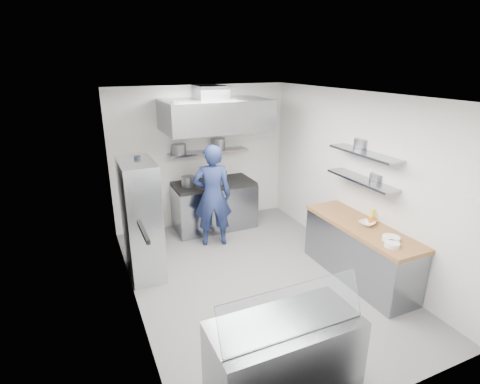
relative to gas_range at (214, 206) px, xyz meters
name	(u,v)px	position (x,y,z in m)	size (l,w,h in m)	color
floor	(256,279)	(-0.10, -2.10, -0.45)	(5.00, 5.00, 0.00)	slate
ceiling	(259,95)	(-0.10, -2.10, 2.35)	(5.00, 5.00, 0.00)	silver
wall_back	(202,157)	(-0.10, 0.40, 0.95)	(3.60, 0.02, 2.80)	white
wall_front	(386,284)	(-0.10, -4.60, 0.95)	(3.60, 0.02, 2.80)	white
wall_left	(129,215)	(-1.90, -2.10, 0.95)	(5.00, 0.02, 2.80)	white
wall_right	(356,180)	(1.70, -2.10, 0.95)	(5.00, 0.02, 2.80)	white
gas_range	(214,206)	(0.00, 0.00, 0.00)	(1.60, 0.80, 0.90)	gray
cooktop	(214,184)	(0.00, 0.00, 0.48)	(1.57, 0.78, 0.06)	black
stock_pot_left	(188,181)	(-0.53, -0.04, 0.61)	(0.25, 0.25, 0.20)	slate
stock_pot_mid	(219,177)	(0.08, -0.08, 0.63)	(0.33, 0.33, 0.24)	slate
over_range_shelf	(209,152)	(0.00, 0.24, 1.07)	(1.60, 0.30, 0.04)	gray
shelf_pot_a	(179,149)	(-0.59, 0.29, 1.18)	(0.27, 0.27, 0.18)	slate
shelf_pot_b	(218,144)	(0.23, 0.30, 1.20)	(0.28, 0.28, 0.22)	slate
extractor_hood	(215,115)	(0.00, -0.18, 1.85)	(1.90, 1.15, 0.55)	gray
hood_duct	(210,92)	(0.00, 0.05, 2.23)	(0.55, 0.55, 0.24)	slate
red_firebox	(139,163)	(-1.35, 0.34, 0.97)	(0.22, 0.10, 0.26)	red
chef	(213,196)	(-0.28, -0.69, 0.49)	(0.69, 0.45, 1.88)	navy
wire_rack	(141,220)	(-1.63, -1.21, 0.48)	(0.50, 0.90, 1.85)	silver
rack_bin_a	(142,227)	(-1.63, -1.19, 0.35)	(0.17, 0.22, 0.20)	white
rack_bin_b	(133,186)	(-1.63, -0.66, 0.85)	(0.14, 0.19, 0.16)	yellow
rack_jar	(138,162)	(-1.58, -1.07, 1.35)	(0.11, 0.11, 0.18)	black
knife_strip	(143,232)	(-1.88, -3.00, 1.10)	(0.04, 0.55, 0.05)	black
prep_counter_base	(359,253)	(1.38, -2.70, -0.03)	(0.62, 2.00, 0.84)	gray
prep_counter_top	(362,227)	(1.38, -2.70, 0.42)	(0.65, 2.04, 0.06)	olive
plate_stack_a	(391,239)	(1.37, -3.27, 0.48)	(0.23, 0.23, 0.06)	white
plate_stack_b	(392,245)	(1.25, -3.41, 0.48)	(0.20, 0.20, 0.06)	white
copper_pan	(372,221)	(1.57, -2.70, 0.48)	(0.15, 0.15, 0.06)	#CE793A
squeeze_bottle	(372,214)	(1.64, -2.61, 0.54)	(0.06, 0.06, 0.18)	yellow
mixing_bowl	(367,223)	(1.43, -2.74, 0.48)	(0.22, 0.22, 0.05)	white
wall_shelf_lower	(361,180)	(1.54, -2.40, 1.05)	(0.30, 1.30, 0.04)	gray
wall_shelf_upper	(364,153)	(1.54, -2.40, 1.47)	(0.30, 1.30, 0.04)	gray
shelf_pot_c	(377,177)	(1.71, -2.55, 1.12)	(0.23, 0.23, 0.10)	slate
shelf_pot_d	(362,143)	(1.71, -2.15, 1.56)	(0.25, 0.25, 0.14)	slate
display_case	(284,358)	(-0.78, -4.10, -0.03)	(1.50, 0.70, 0.85)	gray
display_glass	(293,311)	(-0.78, -4.22, 0.62)	(1.47, 0.02, 0.45)	silver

